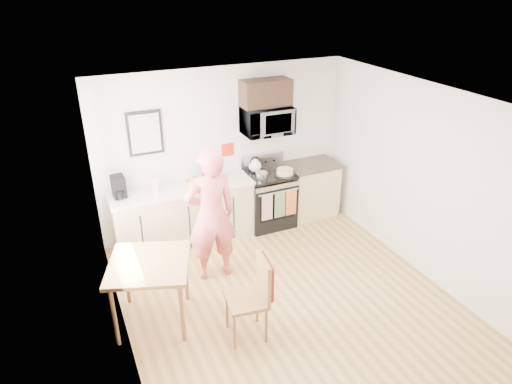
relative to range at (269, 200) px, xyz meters
name	(u,v)px	position (x,y,z in m)	size (l,w,h in m)	color
floor	(291,303)	(-0.63, -1.98, -0.44)	(4.60, 4.60, 0.00)	olive
back_wall	(224,150)	(-0.63, 0.32, 0.86)	(4.00, 0.04, 2.60)	white
front_wall	(442,350)	(-0.63, -4.28, 0.86)	(4.00, 0.04, 2.60)	white
left_wall	(117,254)	(-2.63, -1.98, 0.86)	(0.04, 4.60, 2.60)	white
right_wall	(428,184)	(1.37, -1.98, 0.86)	(0.04, 4.60, 2.60)	white
ceiling	(299,104)	(-0.63, -1.98, 2.16)	(4.00, 4.60, 0.04)	white
window	(106,198)	(-2.59, -1.18, 1.11)	(0.06, 1.40, 1.50)	white
cabinet_left	(184,216)	(-1.43, 0.02, 0.01)	(2.10, 0.60, 0.90)	#CBBC82
countertop_left	(182,188)	(-1.43, 0.02, 0.48)	(2.14, 0.64, 0.04)	beige
cabinet_right	(310,190)	(0.80, 0.02, 0.01)	(0.84, 0.60, 0.90)	#CBBC82
countertop_right	(312,165)	(0.80, 0.02, 0.48)	(0.88, 0.64, 0.04)	black
range	(269,200)	(0.00, 0.00, 0.00)	(0.76, 0.70, 1.16)	black
microwave	(267,121)	(0.00, 0.10, 1.32)	(0.76, 0.51, 0.42)	#B3B2B7
upper_cabinet	(266,93)	(0.00, 0.15, 1.74)	(0.76, 0.35, 0.40)	black
wall_art	(145,133)	(-1.83, 0.30, 1.31)	(0.50, 0.04, 0.65)	black
wall_trivet	(228,150)	(-0.58, 0.31, 0.86)	(0.20, 0.02, 0.20)	red
person	(211,215)	(-1.32, -0.98, 0.50)	(0.68, 0.45, 1.88)	#DE3D47
dining_table	(149,270)	(-2.28, -1.58, 0.31)	(0.99, 0.99, 0.84)	brown
chair	(258,287)	(-1.22, -2.27, 0.22)	(0.53, 0.49, 1.02)	brown
knife_block	(206,171)	(-0.98, 0.21, 0.62)	(0.10, 0.14, 0.22)	brown
utensil_crock	(206,170)	(-0.99, 0.17, 0.65)	(0.12, 0.12, 0.37)	red
fruit_bowl	(192,180)	(-1.24, 0.10, 0.54)	(0.24, 0.24, 0.10)	white
milk_carton	(155,184)	(-1.82, 0.01, 0.63)	(0.10, 0.10, 0.25)	tan
coffee_maker	(119,187)	(-2.32, 0.07, 0.65)	(0.19, 0.27, 0.32)	black
bread_bag	(201,184)	(-1.17, -0.13, 0.57)	(0.34, 0.16, 0.12)	tan
cake	(285,172)	(0.19, -0.18, 0.54)	(0.31, 0.31, 0.10)	black
kettle	(255,165)	(-0.19, 0.13, 0.60)	(0.20, 0.20, 0.26)	white
pot	(262,175)	(-0.19, -0.14, 0.54)	(0.19, 0.31, 0.09)	#B3B2B7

